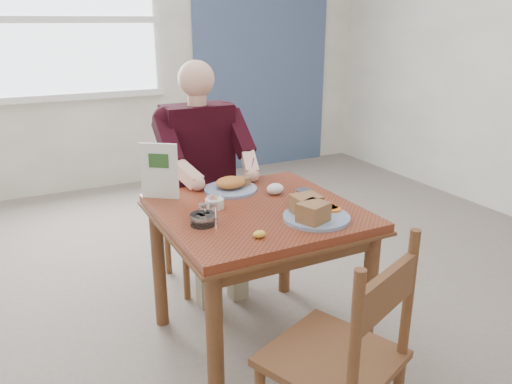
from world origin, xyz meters
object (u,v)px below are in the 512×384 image
chair_near (343,361)px  far_plate (231,185)px  table (257,229)px  chair_far (199,208)px  diner (203,160)px  near_plate (313,212)px

chair_near → far_plate: chair_near is taller
chair_near → far_plate: 1.16m
table → chair_far: size_ratio=0.97×
far_plate → diner: bearing=89.8°
table → diner: bearing=90.0°
table → chair_far: 0.81m
table → diner: size_ratio=0.66×
chair_far → far_plate: chair_far is taller
chair_far → far_plate: bearing=-90.2°
chair_far → chair_near: same height
chair_near → near_plate: 0.70m
chair_far → diner: diner is taller
chair_near → near_plate: bearing=67.3°
chair_far → chair_near: bearing=-93.1°
table → chair_far: chair_far is taller
diner → near_plate: 0.96m
diner → far_plate: (-0.00, -0.42, -0.03)m
table → far_plate: size_ratio=3.28×
chair_far → far_plate: size_ratio=3.39×
chair_near → near_plate: chair_near is taller
chair_near → near_plate: (0.24, 0.58, 0.31)m
near_plate → far_plate: bearing=106.7°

